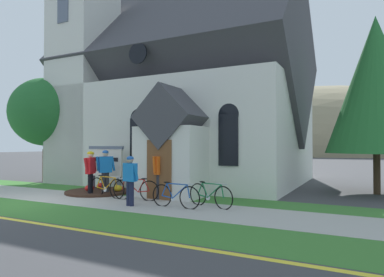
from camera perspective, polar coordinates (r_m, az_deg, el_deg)
The scene contains 19 objects.
ground at distance 15.28m, azimuth -14.88°, elevation -8.26°, with size 140.00×140.00×0.00m, color #3D3D3F.
sidewalk_slab at distance 12.58m, azimuth -16.50°, elevation -9.81°, with size 32.00×2.36×0.01m, color #A8A59E.
grass_verge at distance 11.14m, azimuth -24.37°, elevation -10.92°, with size 32.00×1.97×0.01m, color #38722D.
church_lawn at distance 14.04m, azimuth -10.95°, elevation -8.91°, with size 24.00×1.52×0.01m, color #38722D.
curb_paint_stripe at distance 10.48m, azimuth -29.34°, elevation -11.52°, with size 28.00×0.16×0.01m, color yellow.
church_building at distance 18.31m, azimuth -2.23°, elevation 6.77°, with size 12.16×10.62×11.85m.
church_sign at distance 14.40m, azimuth -14.26°, elevation -3.93°, with size 1.78×0.13×1.87m.
flower_bed at distance 14.18m, azimuth -15.39°, elevation -8.54°, with size 2.54×2.54×0.34m.
bicycle_red at distance 12.07m, azimuth -9.42°, elevation -8.45°, with size 1.75×0.31×0.80m.
bicycle_silver at distance 12.86m, azimuth -14.15°, elevation -7.94°, with size 1.76×0.22×0.83m.
bicycle_white at distance 10.54m, azimuth -2.83°, elevation -9.57°, with size 1.71×0.10×0.80m.
bicycle_yellow at distance 10.65m, azimuth 3.06°, elevation -9.47°, with size 1.70×0.56×0.79m.
cyclist_in_orange_jersey at distance 13.45m, azimuth -16.68°, elevation -5.03°, with size 0.33×0.75×1.68m.
cyclist_in_red_jersey at distance 10.90m, azimuth -10.35°, elevation -6.42°, with size 0.62×0.29×1.57m.
cyclist_in_yellow_jersey at distance 12.13m, azimuth -5.35°, elevation -5.17°, with size 0.30×0.75×1.78m.
cyclist_in_blue_jersey at distance 13.58m, azimuth -14.34°, elevation -4.88°, with size 0.46×0.64×1.72m.
roadside_conifer at distance 15.25m, azimuth 28.52°, elevation 8.02°, with size 3.79×3.79×7.01m.
yard_deciduous_tree at distance 19.45m, azimuth -23.37°, elevation 4.08°, with size 3.64×3.64×5.41m.
distant_hill at distance 75.84m, azimuth 17.72°, elevation -2.42°, with size 77.54×45.08×27.60m, color #847A5B.
Camera 1 is at (10.15, -7.25, 1.94)m, focal length 31.75 mm.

